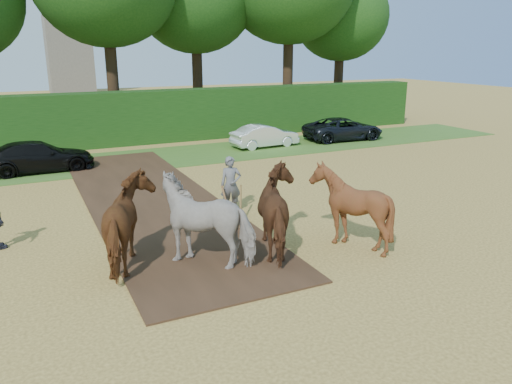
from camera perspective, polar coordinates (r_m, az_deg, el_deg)
ground at (r=12.09m, az=-10.63°, el=-10.77°), size 120.00×120.00×0.00m
earth_strip at (r=18.76m, az=-11.91°, el=-0.86°), size 4.50×17.00×0.05m
grass_verge at (r=25.21m, az=-19.13°, el=2.95°), size 50.00×5.00×0.03m
hedgerow at (r=29.36m, az=-20.51°, el=7.56°), size 46.00×1.60×3.00m
plough_team at (r=13.32m, az=-1.13°, el=-2.53°), size 8.01×5.77×2.31m
parked_cars at (r=24.97m, az=-17.48°, el=4.54°), size 35.52×3.01×1.42m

